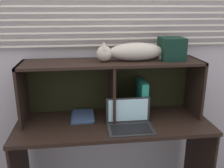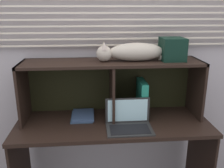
{
  "view_description": "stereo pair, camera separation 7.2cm",
  "coord_description": "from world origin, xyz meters",
  "px_view_note": "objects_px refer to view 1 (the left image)",
  "views": [
    {
      "loc": [
        -0.24,
        -1.59,
        1.66
      ],
      "look_at": [
        0.0,
        0.33,
        1.06
      ],
      "focal_mm": 39.71,
      "sensor_mm": 36.0,
      "label": 1
    },
    {
      "loc": [
        -0.16,
        -1.6,
        1.66
      ],
      "look_at": [
        0.0,
        0.33,
        1.06
      ],
      "focal_mm": 39.71,
      "sensor_mm": 36.0,
      "label": 2
    }
  ],
  "objects_px": {
    "book_stack": "(83,116)",
    "binder_upright": "(141,98)",
    "cat": "(132,52)",
    "laptop": "(130,122)",
    "storage_box": "(172,49)"
  },
  "relations": [
    {
      "from": "cat",
      "to": "laptop",
      "type": "distance_m",
      "value": 0.55
    },
    {
      "from": "cat",
      "to": "book_stack",
      "type": "height_order",
      "value": "cat"
    },
    {
      "from": "book_stack",
      "to": "storage_box",
      "type": "distance_m",
      "value": 0.92
    },
    {
      "from": "laptop",
      "to": "binder_upright",
      "type": "distance_m",
      "value": 0.28
    },
    {
      "from": "binder_upright",
      "to": "storage_box",
      "type": "relative_size",
      "value": 1.58
    },
    {
      "from": "cat",
      "to": "storage_box",
      "type": "xyz_separation_m",
      "value": [
        0.32,
        0.0,
        0.02
      ]
    },
    {
      "from": "storage_box",
      "to": "cat",
      "type": "bearing_deg",
      "value": 180.0
    },
    {
      "from": "binder_upright",
      "to": "book_stack",
      "type": "bearing_deg",
      "value": -179.89
    },
    {
      "from": "binder_upright",
      "to": "laptop",
      "type": "bearing_deg",
      "value": -123.32
    },
    {
      "from": "laptop",
      "to": "storage_box",
      "type": "relative_size",
      "value": 1.78
    },
    {
      "from": "cat",
      "to": "storage_box",
      "type": "relative_size",
      "value": 3.7
    },
    {
      "from": "binder_upright",
      "to": "cat",
      "type": "bearing_deg",
      "value": 180.0
    },
    {
      "from": "book_stack",
      "to": "storage_box",
      "type": "xyz_separation_m",
      "value": [
        0.73,
        0.0,
        0.55
      ]
    },
    {
      "from": "book_stack",
      "to": "binder_upright",
      "type": "bearing_deg",
      "value": 0.11
    },
    {
      "from": "cat",
      "to": "storage_box",
      "type": "bearing_deg",
      "value": 0.0
    }
  ]
}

